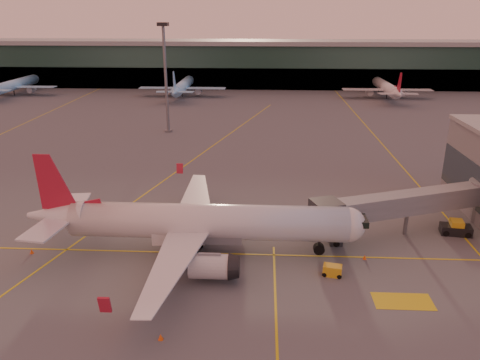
{
  "coord_description": "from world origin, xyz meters",
  "views": [
    {
      "loc": [
        3.51,
        -45.48,
        27.8
      ],
      "look_at": [
        0.19,
        17.8,
        5.0
      ],
      "focal_mm": 35.0,
      "sensor_mm": 36.0,
      "label": 1
    }
  ],
  "objects_px": {
    "gpu_cart": "(332,271)",
    "pushback_tug": "(456,229)",
    "main_airplane": "(197,223)",
    "catering_truck": "(180,233)"
  },
  "relations": [
    {
      "from": "main_airplane",
      "to": "pushback_tug",
      "type": "relative_size",
      "value": 9.94
    },
    {
      "from": "gpu_cart",
      "to": "pushback_tug",
      "type": "xyz_separation_m",
      "value": [
        17.73,
        11.29,
        0.2
      ]
    },
    {
      "from": "main_airplane",
      "to": "gpu_cart",
      "type": "xyz_separation_m",
      "value": [
        15.71,
        -4.43,
        -3.4
      ]
    },
    {
      "from": "main_airplane",
      "to": "catering_truck",
      "type": "xyz_separation_m",
      "value": [
        -2.07,
        -0.38,
        -1.26
      ]
    },
    {
      "from": "pushback_tug",
      "to": "main_airplane",
      "type": "bearing_deg",
      "value": -160.02
    },
    {
      "from": "catering_truck",
      "to": "pushback_tug",
      "type": "distance_m",
      "value": 36.29
    },
    {
      "from": "main_airplane",
      "to": "pushback_tug",
      "type": "height_order",
      "value": "main_airplane"
    },
    {
      "from": "pushback_tug",
      "to": "gpu_cart",
      "type": "bearing_deg",
      "value": -139.14
    },
    {
      "from": "main_airplane",
      "to": "catering_truck",
      "type": "relative_size",
      "value": 6.36
    },
    {
      "from": "catering_truck",
      "to": "main_airplane",
      "type": "bearing_deg",
      "value": 6.38
    }
  ]
}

